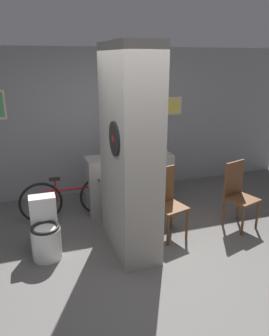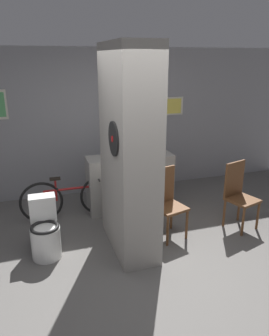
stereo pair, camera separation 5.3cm
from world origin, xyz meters
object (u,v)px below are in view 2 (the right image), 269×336
at_px(toilet, 45,232).
at_px(chair_by_doorway, 239,193).
at_px(chair_near_pillar, 167,200).
at_px(bicycle, 72,198).
at_px(bottle_tall, 128,150).

bearing_deg(toilet, chair_by_doorway, -1.71).
distance_m(toilet, chair_by_doorway, 2.78).
height_order(toilet, chair_by_doorway, chair_by_doorway).
xyz_separation_m(toilet, chair_by_doorway, (2.78, -0.08, 0.22)).
bearing_deg(chair_near_pillar, bicycle, 127.21).
height_order(chair_near_pillar, bottle_tall, bottle_tall).
bearing_deg(toilet, bottle_tall, 34.80).
relative_size(toilet, chair_by_doorway, 0.75).
relative_size(toilet, bottle_tall, 2.55).
xyz_separation_m(chair_near_pillar, bottle_tall, (-0.28, 0.96, 0.49)).
distance_m(chair_near_pillar, bottle_tall, 1.12).
height_order(chair_by_doorway, bicycle, chair_by_doorway).
bearing_deg(chair_near_pillar, chair_by_doorway, -19.45).
bearing_deg(bicycle, bottle_tall, 2.15).
xyz_separation_m(toilet, bicycle, (0.46, 0.93, 0.02)).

